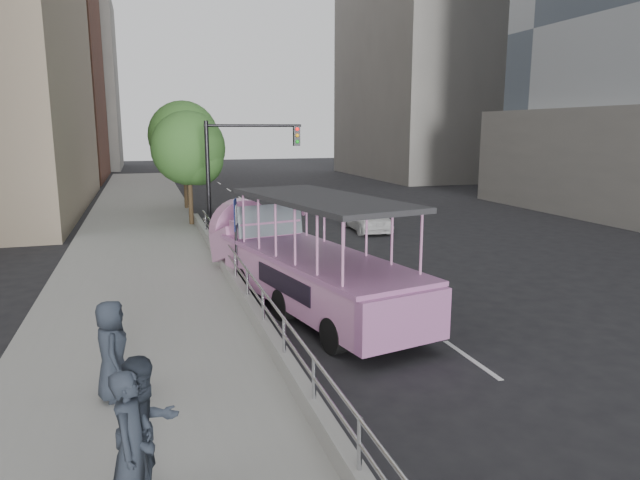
% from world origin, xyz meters
% --- Properties ---
extents(ground, '(160.00, 160.00, 0.00)m').
position_xyz_m(ground, '(0.00, 0.00, 0.00)').
color(ground, black).
extents(sidewalk, '(5.50, 80.00, 0.30)m').
position_xyz_m(sidewalk, '(-5.75, 10.00, 0.15)').
color(sidewalk, gray).
rests_on(sidewalk, ground).
extents(kerb_wall, '(0.24, 30.00, 0.36)m').
position_xyz_m(kerb_wall, '(-3.12, 2.00, 0.48)').
color(kerb_wall, '#9B9B96').
rests_on(kerb_wall, sidewalk).
extents(guardrail, '(0.07, 22.00, 0.71)m').
position_xyz_m(guardrail, '(-3.12, 2.00, 1.14)').
color(guardrail, silver).
rests_on(guardrail, kerb_wall).
extents(duck_boat, '(4.22, 9.81, 3.17)m').
position_xyz_m(duck_boat, '(-1.49, 2.98, 1.18)').
color(duck_boat, black).
rests_on(duck_boat, ground).
extents(car, '(1.94, 4.24, 1.41)m').
position_xyz_m(car, '(4.72, 13.45, 0.71)').
color(car, silver).
rests_on(car, ground).
extents(pedestrian_near, '(0.65, 0.79, 1.87)m').
position_xyz_m(pedestrian_near, '(-5.82, -5.59, 1.23)').
color(pedestrian_near, '#242B35').
rests_on(pedestrian_near, sidewalk).
extents(pedestrian_mid, '(1.17, 1.11, 1.91)m').
position_xyz_m(pedestrian_mid, '(-5.67, -5.33, 1.26)').
color(pedestrian_mid, '#242B35').
rests_on(pedestrian_mid, sidewalk).
extents(pedestrian_far, '(0.60, 0.88, 1.75)m').
position_xyz_m(pedestrian_far, '(-6.19, -2.28, 1.17)').
color(pedestrian_far, '#242B35').
rests_on(pedestrian_far, sidewalk).
extents(parking_sign, '(0.19, 0.63, 2.87)m').
position_xyz_m(parking_sign, '(-3.00, 4.49, 1.79)').
color(parking_sign, black).
rests_on(parking_sign, ground).
extents(traffic_signal, '(4.20, 0.32, 5.20)m').
position_xyz_m(traffic_signal, '(-1.70, 12.50, 3.50)').
color(traffic_signal, black).
rests_on(traffic_signal, ground).
extents(street_tree_near, '(3.52, 3.52, 5.72)m').
position_xyz_m(street_tree_near, '(-3.30, 15.93, 3.82)').
color(street_tree_near, '#3A2B1A').
rests_on(street_tree_near, ground).
extents(street_tree_far, '(3.97, 3.97, 6.45)m').
position_xyz_m(street_tree_far, '(-3.10, 21.93, 4.31)').
color(street_tree_far, '#3A2B1A').
rests_on(street_tree_far, ground).
extents(midrise_stone_a, '(20.00, 20.00, 32.00)m').
position_xyz_m(midrise_stone_a, '(26.00, 42.00, 16.00)').
color(midrise_stone_a, gray).
rests_on(midrise_stone_a, ground).
extents(midrise_stone_b, '(16.00, 14.00, 20.00)m').
position_xyz_m(midrise_stone_b, '(-16.00, 64.00, 10.00)').
color(midrise_stone_b, gray).
rests_on(midrise_stone_b, ground).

